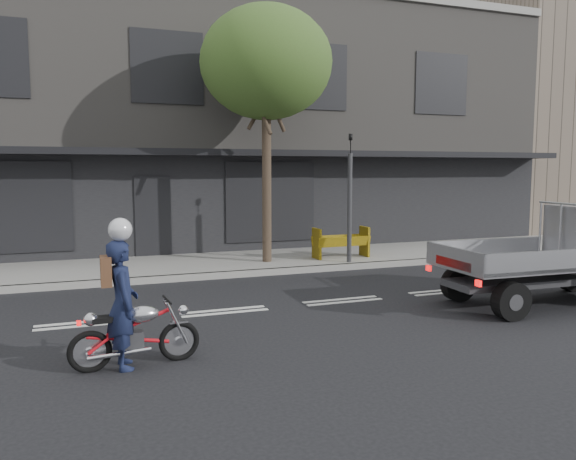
{
  "coord_description": "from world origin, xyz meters",
  "views": [
    {
      "loc": [
        -2.37,
        -9.82,
        2.61
      ],
      "look_at": [
        1.43,
        0.5,
        1.4
      ],
      "focal_mm": 35.0,
      "sensor_mm": 36.0,
      "label": 1
    }
  ],
  "objects_px": {
    "traffic_light_pole": "(350,205)",
    "construction_barrier": "(345,243)",
    "street_tree": "(266,64)",
    "rider": "(123,304)",
    "motorcycle": "(135,333)"
  },
  "relations": [
    {
      "from": "traffic_light_pole",
      "to": "construction_barrier",
      "type": "xyz_separation_m",
      "value": [
        0.13,
        0.54,
        -1.06
      ]
    },
    {
      "from": "street_tree",
      "to": "rider",
      "type": "relative_size",
      "value": 3.99
    },
    {
      "from": "traffic_light_pole",
      "to": "rider",
      "type": "xyz_separation_m",
      "value": [
        -6.12,
        -5.71,
        -0.81
      ]
    },
    {
      "from": "rider",
      "to": "construction_barrier",
      "type": "relative_size",
      "value": 1.08
    },
    {
      "from": "motorcycle",
      "to": "rider",
      "type": "distance_m",
      "value": 0.42
    },
    {
      "from": "street_tree",
      "to": "construction_barrier",
      "type": "height_order",
      "value": "street_tree"
    },
    {
      "from": "street_tree",
      "to": "traffic_light_pole",
      "type": "height_order",
      "value": "street_tree"
    },
    {
      "from": "rider",
      "to": "street_tree",
      "type": "bearing_deg",
      "value": -35.44
    },
    {
      "from": "construction_barrier",
      "to": "street_tree",
      "type": "bearing_deg",
      "value": 171.86
    },
    {
      "from": "rider",
      "to": "traffic_light_pole",
      "type": "bearing_deg",
      "value": -50.29
    },
    {
      "from": "rider",
      "to": "construction_barrier",
      "type": "height_order",
      "value": "rider"
    },
    {
      "from": "rider",
      "to": "construction_barrier",
      "type": "xyz_separation_m",
      "value": [
        6.26,
        6.26,
        -0.26
      ]
    },
    {
      "from": "traffic_light_pole",
      "to": "construction_barrier",
      "type": "distance_m",
      "value": 1.2
    },
    {
      "from": "traffic_light_pole",
      "to": "motorcycle",
      "type": "height_order",
      "value": "traffic_light_pole"
    },
    {
      "from": "traffic_light_pole",
      "to": "motorcycle",
      "type": "xyz_separation_m",
      "value": [
        -5.97,
        -5.71,
        -1.2
      ]
    }
  ]
}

